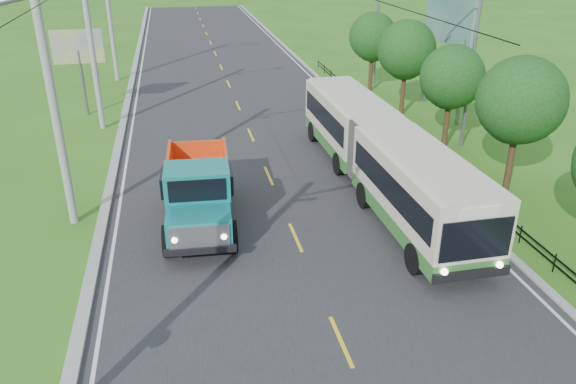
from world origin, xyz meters
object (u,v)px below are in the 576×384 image
object	(u,v)px
pole_near	(53,96)
tree_fifth	(406,52)
pole_mid	(91,39)
planter_far	(372,103)
tree_back	(373,39)
billboard_left	(78,52)
billboard_right	(448,26)
tree_fourth	(451,80)
streetlight_far	(376,17)
pole_far	(110,12)
planter_near	(505,210)
tree_third	(520,104)
bus	(380,150)
planter_mid	(423,144)
streetlight_mid	(470,54)
dump_truck	(198,187)

from	to	relation	value
pole_near	tree_fifth	distance (m)	21.31
pole_mid	planter_far	world-z (taller)	pole_mid
tree_back	billboard_left	size ratio (longest dim) A/B	1.06
pole_near	billboard_right	distance (m)	23.32
tree_fourth	streetlight_far	xyz separation A→B (m)	(0.79, 13.86, 1.32)
pole_far	planter_near	size ratio (longest dim) A/B	14.93
tree_third	tree_back	xyz separation A→B (m)	(-0.00, 18.00, -0.33)
tree_fourth	bus	distance (m)	7.30
pole_near	pole_mid	bearing A→B (deg)	90.00
pole_mid	planter_near	distance (m)	23.08
tree_back	planter_mid	distance (m)	12.66
tree_back	bus	xyz separation A→B (m)	(-5.37, -16.64, -1.77)
streetlight_far	pole_far	bearing A→B (deg)	165.19
planter_mid	billboard_left	size ratio (longest dim) A/B	0.13
tree_third	planter_near	world-z (taller)	tree_third
tree_third	streetlight_mid	distance (m)	5.98
pole_near	tree_fourth	bearing A→B (deg)	15.84
tree_fifth	planter_mid	bearing A→B (deg)	-101.56
tree_third	planter_mid	world-z (taller)	tree_third
tree_third	tree_fifth	distance (m)	12.00
dump_truck	tree_fourth	bearing A→B (deg)	28.44
streetlight_mid	planter_near	bearing A→B (deg)	-104.32
planter_near	billboard_right	size ratio (longest dim) A/B	0.09
pole_near	bus	world-z (taller)	pole_near
pole_far	pole_mid	bearing A→B (deg)	-90.00
tree_back	planter_far	size ratio (longest dim) A/B	8.21
streetlight_mid	bus	xyz separation A→B (m)	(-6.16, -4.50, -3.02)
tree_fifth	tree_back	distance (m)	6.00
streetlight_far	billboard_right	bearing A→B (deg)	-78.29
planter_mid	pole_far	bearing A→B (deg)	131.59
planter_near	tree_third	bearing A→B (deg)	59.59
pole_far	dump_truck	bearing A→B (deg)	-79.07
tree_fifth	tree_back	bearing A→B (deg)	90.00
streetlight_far	planter_mid	bearing A→B (deg)	-98.30
tree_back	tree_fifth	bearing A→B (deg)	-90.00
streetlight_mid	billboard_left	bearing A→B (deg)	153.60
tree_fifth	planter_near	distance (m)	14.64
tree_fourth	planter_far	size ratio (longest dim) A/B	8.06
pole_near	tree_fifth	bearing A→B (deg)	31.59
tree_fifth	planter_mid	size ratio (longest dim) A/B	8.66
tree_fifth	streetlight_mid	xyz separation A→B (m)	(0.79, -6.14, 1.05)
pole_near	tree_back	bearing A→B (deg)	43.41
pole_far	planter_mid	xyz separation A→B (m)	(16.86, -19.00, -4.81)
planter_near	planter_far	bearing A→B (deg)	90.00
tree_back	planter_far	bearing A→B (deg)	-106.88
pole_near	tree_fifth	world-z (taller)	pole_near
planter_mid	pole_mid	bearing A→B (deg)	157.46
tree_back	planter_far	distance (m)	5.48
tree_back	planter_far	xyz separation A→B (m)	(-1.26, -4.14, -3.37)
pole_mid	billboard_left	xyz separation A→B (m)	(-1.24, 3.00, -1.23)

